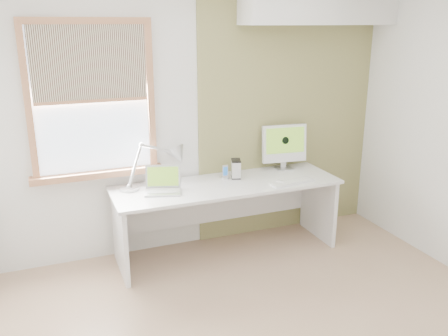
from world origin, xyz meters
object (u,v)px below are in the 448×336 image
desk_lamp (169,159)px  external_drive (236,169)px  desk (225,200)px  imac (284,144)px  laptop (163,185)px

desk_lamp → external_drive: (0.64, -0.12, -0.13)m
desk → imac: size_ratio=4.54×
imac → external_drive: bearing=-170.5°
desk → desk_lamp: size_ratio=2.82×
desk → imac: imac is taller
desk_lamp → laptop: 0.32m
desk → external_drive: size_ratio=11.85×
desk → desk_lamp: bearing=158.3°
external_drive → laptop: bearing=-171.7°
laptop → imac: 1.40m
desk → laptop: laptop is taller
imac → desk: bearing=-166.9°
desk_lamp → laptop: size_ratio=2.03×
desk → desk_lamp: 0.68m
desk → laptop: size_ratio=5.73×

